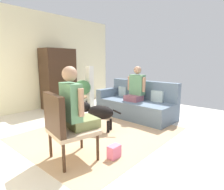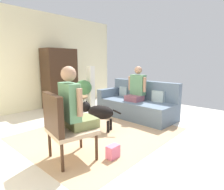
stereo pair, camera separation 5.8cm
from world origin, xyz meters
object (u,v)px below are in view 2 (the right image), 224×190
(armchair, at_px, (63,123))
(person_on_couch, at_px, (137,87))
(round_end_table, at_px, (78,105))
(handbag, at_px, (113,152))
(person_on_armchair, at_px, (73,105))
(column_lamp, at_px, (91,88))
(couch, at_px, (136,104))
(armoire_cabinet, at_px, (60,79))
(dog, at_px, (98,112))
(potted_plant, at_px, (84,90))

(armchair, bearing_deg, person_on_couch, 11.38)
(round_end_table, height_order, handbag, round_end_table)
(armchair, distance_m, person_on_armchair, 0.30)
(armchair, xyz_separation_m, column_lamp, (2.44, 2.12, 0.07))
(couch, xyz_separation_m, armoire_cabinet, (-0.78, 2.35, 0.59))
(person_on_armchair, bearing_deg, couch, 13.45)
(dog, bearing_deg, armoire_cabinet, 74.78)
(person_on_armchair, relative_size, dog, 1.07)
(armchair, height_order, person_on_couch, person_on_couch)
(armchair, bearing_deg, potted_plant, 44.76)
(armoire_cabinet, bearing_deg, person_on_couch, -72.89)
(round_end_table, height_order, dog, dog)
(armoire_cabinet, height_order, handbag, armoire_cabinet)
(couch, height_order, armoire_cabinet, armoire_cabinet)
(couch, xyz_separation_m, handbag, (-2.10, -1.03, -0.22))
(couch, distance_m, person_on_couch, 0.48)
(armchair, relative_size, armoire_cabinet, 0.56)
(couch, xyz_separation_m, armchair, (-2.64, -0.55, 0.26))
(column_lamp, bearing_deg, handbag, -126.21)
(person_on_armchair, bearing_deg, round_end_table, 50.34)
(potted_plant, bearing_deg, dog, -120.94)
(couch, distance_m, armoire_cabinet, 2.55)
(armchair, relative_size, potted_plant, 1.14)
(couch, relative_size, round_end_table, 3.34)
(couch, bearing_deg, column_lamp, 97.47)
(round_end_table, bearing_deg, person_on_couch, -33.13)
(couch, distance_m, armchair, 2.71)
(dog, bearing_deg, potted_plant, 59.06)
(person_on_couch, height_order, handbag, person_on_couch)
(potted_plant, xyz_separation_m, handbag, (-1.66, -2.66, -0.49))
(column_lamp, bearing_deg, person_on_couch, -84.20)
(dog, relative_size, column_lamp, 0.65)
(potted_plant, height_order, armoire_cabinet, armoire_cabinet)
(armoire_cabinet, bearing_deg, potted_plant, -64.64)
(person_on_couch, bearing_deg, armoire_cabinet, 107.11)
(potted_plant, distance_m, column_lamp, 0.25)
(couch, height_order, dog, couch)
(handbag, bearing_deg, column_lamp, 53.79)
(column_lamp, distance_m, armoire_cabinet, 1.01)
(handbag, bearing_deg, person_on_armchair, 131.06)
(couch, height_order, round_end_table, couch)
(person_on_couch, xyz_separation_m, round_end_table, (-1.28, 0.83, -0.39))
(dog, relative_size, armoire_cabinet, 0.47)
(handbag, bearing_deg, armchair, 139.25)
(couch, bearing_deg, armoire_cabinet, 108.27)
(person_on_couch, height_order, armoire_cabinet, armoire_cabinet)
(couch, relative_size, person_on_armchair, 2.26)
(armchair, xyz_separation_m, armoire_cabinet, (1.87, 2.91, 0.33))
(armchair, height_order, dog, armchair)
(dog, height_order, column_lamp, column_lamp)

